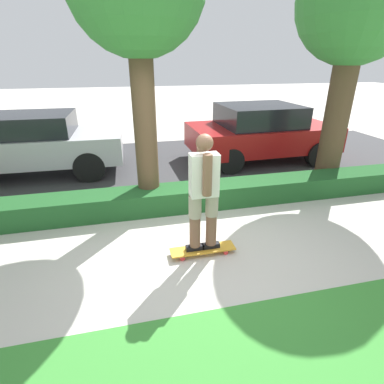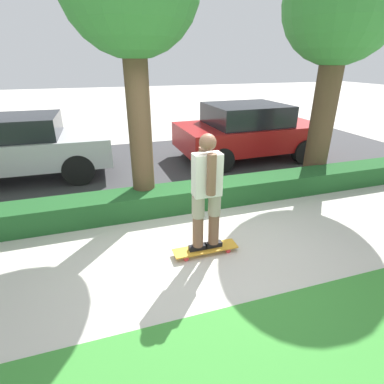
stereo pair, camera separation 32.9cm
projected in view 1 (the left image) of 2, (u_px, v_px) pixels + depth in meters
ground_plane at (200, 257)px, 4.29m from camera, size 60.00×60.00×0.00m
street_asphalt at (161, 165)px, 8.03m from camera, size 16.13×5.00×0.01m
hedge_row at (179, 198)px, 5.63m from camera, size 16.13×0.60×0.42m
skateboard at (203, 249)px, 4.34m from camera, size 0.94×0.24×0.09m
skater_person at (204, 192)px, 3.97m from camera, size 0.50×0.43×1.68m
tree_far at (358, 9)px, 5.51m from camera, size 2.25×2.25×4.71m
parked_car_front at (33, 143)px, 7.11m from camera, size 4.10×1.83×1.46m
parked_car_middle at (261, 132)px, 8.20m from camera, size 3.95×2.11×1.50m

